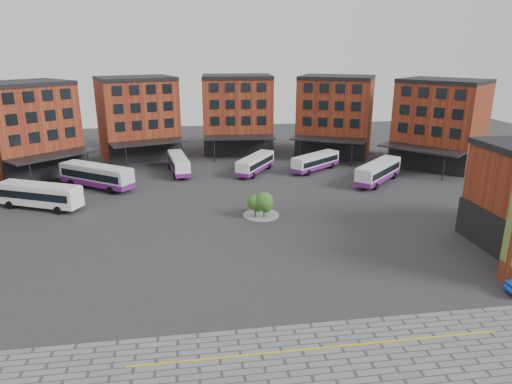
{
  "coord_description": "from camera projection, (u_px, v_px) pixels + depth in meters",
  "views": [
    {
      "loc": [
        -6.35,
        -39.44,
        19.64
      ],
      "look_at": [
        0.94,
        9.05,
        4.0
      ],
      "focal_mm": 32.0,
      "sensor_mm": 36.0,
      "label": 1
    }
  ],
  "objects": [
    {
      "name": "tree_island",
      "position": [
        262.0,
        203.0,
        54.54
      ],
      "size": [
        4.4,
        4.4,
        3.27
      ],
      "color": "gray",
      "rests_on": "ground"
    },
    {
      "name": "bus_f",
      "position": [
        378.0,
        172.0,
        68.58
      ],
      "size": [
        9.88,
        9.76,
        3.18
      ],
      "rotation": [
        0.0,
        0.0,
        -0.8
      ],
      "color": "silver",
      "rests_on": "ground"
    },
    {
      "name": "bus_d",
      "position": [
        255.0,
        164.0,
        74.04
      ],
      "size": [
        7.47,
        9.76,
        2.85
      ],
      "rotation": [
        0.0,
        0.0,
        -0.58
      ],
      "color": "white",
      "rests_on": "ground"
    },
    {
      "name": "main_building",
      "position": [
        197.0,
        124.0,
        77.18
      ],
      "size": [
        94.14,
        42.48,
        14.6
      ],
      "color": "brown",
      "rests_on": "ground"
    },
    {
      "name": "bus_a",
      "position": [
        39.0,
        194.0,
        57.57
      ],
      "size": [
        11.34,
        7.05,
        3.19
      ],
      "rotation": [
        0.0,
        0.0,
        1.14
      ],
      "color": "white",
      "rests_on": "ground"
    },
    {
      "name": "bus_e",
      "position": [
        316.0,
        162.0,
        75.3
      ],
      "size": [
        9.43,
        7.88,
        2.83
      ],
      "rotation": [
        0.0,
        0.0,
        -0.93
      ],
      "color": "white",
      "rests_on": "ground"
    },
    {
      "name": "ground",
      "position": [
        260.0,
        260.0,
        44.02
      ],
      "size": [
        160.0,
        160.0,
        0.0
      ],
      "primitive_type": "plane",
      "color": "#28282B",
      "rests_on": "ground"
    },
    {
      "name": "yellow_line",
      "position": [
        321.0,
        348.0,
        31.11
      ],
      "size": [
        26.0,
        0.15,
        0.02
      ],
      "primitive_type": "cube",
      "color": "gold",
      "rests_on": "paving_zone"
    },
    {
      "name": "bus_b",
      "position": [
        96.0,
        176.0,
        65.93
      ],
      "size": [
        11.41,
        9.38,
        3.41
      ],
      "rotation": [
        0.0,
        0.0,
        0.94
      ],
      "color": "silver",
      "rests_on": "ground"
    },
    {
      "name": "bus_c",
      "position": [
        179.0,
        164.0,
        73.98
      ],
      "size": [
        3.85,
        10.52,
        2.9
      ],
      "rotation": [
        0.0,
        0.0,
        0.15
      ],
      "color": "white",
      "rests_on": "ground"
    }
  ]
}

